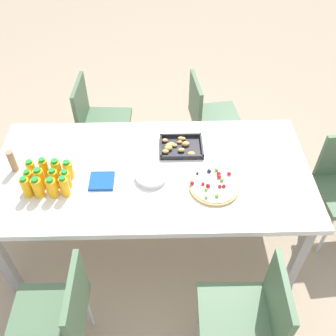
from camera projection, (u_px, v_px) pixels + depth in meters
ground_plane at (154, 236)px, 2.91m from camera, size 12.00×12.00×0.00m
party_table at (152, 177)px, 2.43m from camera, size 2.03×0.98×0.73m
chair_far_left at (97, 118)px, 3.13m from camera, size 0.42×0.42×0.83m
chair_near_left at (59, 315)px, 1.96m from camera, size 0.40×0.40×0.83m
chair_far_right at (208, 114)px, 3.17m from camera, size 0.45×0.45×0.83m
chair_near_right at (250, 314)px, 1.96m from camera, size 0.41×0.41×0.83m
juice_bottle_0 at (26, 187)px, 2.19m from camera, size 0.06×0.06×0.15m
juice_bottle_1 at (38, 187)px, 2.20m from camera, size 0.06×0.06×0.14m
juice_bottle_2 at (52, 188)px, 2.20m from camera, size 0.06×0.06×0.14m
juice_bottle_3 at (65, 186)px, 2.20m from camera, size 0.05×0.05×0.15m
juice_bottle_4 at (29, 179)px, 2.25m from camera, size 0.05×0.05×0.13m
juice_bottle_5 at (40, 178)px, 2.24m from camera, size 0.06×0.06×0.15m
juice_bottle_6 at (54, 178)px, 2.26m from camera, size 0.06×0.06×0.13m
juice_bottle_7 at (66, 179)px, 2.25m from camera, size 0.06×0.06×0.13m
juice_bottle_8 at (32, 170)px, 2.30m from camera, size 0.05×0.05×0.14m
juice_bottle_9 at (44, 168)px, 2.30m from camera, size 0.05×0.05×0.15m
juice_bottle_10 at (57, 169)px, 2.30m from camera, size 0.06×0.06×0.15m
juice_bottle_11 at (68, 170)px, 2.31m from camera, size 0.06×0.06×0.13m
fruit_pizza at (214, 186)px, 2.28m from camera, size 0.31×0.31×0.05m
snack_tray at (180, 147)px, 2.52m from camera, size 0.29×0.23×0.04m
plate_stack at (151, 176)px, 2.33m from camera, size 0.20×0.20×0.03m
napkin_stack at (102, 181)px, 2.31m from camera, size 0.15×0.15×0.02m
cardboard_tube at (12, 161)px, 2.34m from camera, size 0.04×0.04×0.15m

